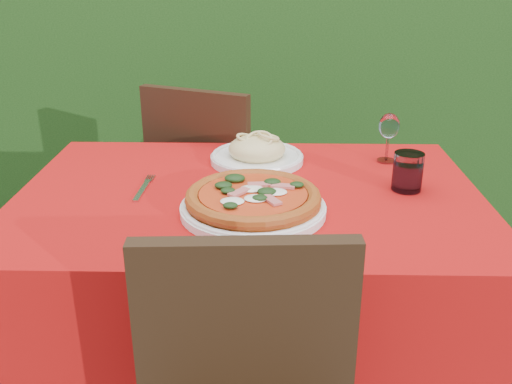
{
  "coord_description": "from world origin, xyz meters",
  "views": [
    {
      "loc": [
        0.05,
        -1.43,
        1.35
      ],
      "look_at": [
        0.02,
        -0.05,
        0.77
      ],
      "focal_mm": 40.0,
      "sensor_mm": 36.0,
      "label": 1
    }
  ],
  "objects_px": {
    "chair_far": "(210,185)",
    "pasta_plate": "(257,153)",
    "wine_glass": "(389,128)",
    "pizza_plate": "(253,201)",
    "fork": "(142,190)",
    "water_glass": "(408,174)"
  },
  "relations": [
    {
      "from": "chair_far",
      "to": "pizza_plate",
      "type": "relative_size",
      "value": 2.17
    },
    {
      "from": "pasta_plate",
      "to": "fork",
      "type": "relative_size",
      "value": 1.41
    },
    {
      "from": "chair_far",
      "to": "wine_glass",
      "type": "distance_m",
      "value": 0.76
    },
    {
      "from": "water_glass",
      "to": "fork",
      "type": "height_order",
      "value": "water_glass"
    },
    {
      "from": "chair_far",
      "to": "water_glass",
      "type": "height_order",
      "value": "chair_far"
    },
    {
      "from": "chair_far",
      "to": "pizza_plate",
      "type": "height_order",
      "value": "chair_far"
    },
    {
      "from": "pizza_plate",
      "to": "pasta_plate",
      "type": "distance_m",
      "value": 0.38
    },
    {
      "from": "chair_far",
      "to": "pasta_plate",
      "type": "height_order",
      "value": "chair_far"
    },
    {
      "from": "wine_glass",
      "to": "fork",
      "type": "bearing_deg",
      "value": -160.05
    },
    {
      "from": "pizza_plate",
      "to": "water_glass",
      "type": "relative_size",
      "value": 3.97
    },
    {
      "from": "wine_glass",
      "to": "pizza_plate",
      "type": "bearing_deg",
      "value": -136.17
    },
    {
      "from": "wine_glass",
      "to": "water_glass",
      "type": "bearing_deg",
      "value": -87.15
    },
    {
      "from": "chair_far",
      "to": "wine_glass",
      "type": "height_order",
      "value": "chair_far"
    },
    {
      "from": "pizza_plate",
      "to": "fork",
      "type": "bearing_deg",
      "value": 157.02
    },
    {
      "from": "water_glass",
      "to": "fork",
      "type": "bearing_deg",
      "value": -177.8
    },
    {
      "from": "chair_far",
      "to": "pizza_plate",
      "type": "xyz_separation_m",
      "value": [
        0.18,
        -0.73,
        0.25
      ]
    },
    {
      "from": "pasta_plate",
      "to": "wine_glass",
      "type": "xyz_separation_m",
      "value": [
        0.4,
        0.01,
        0.08
      ]
    },
    {
      "from": "chair_far",
      "to": "fork",
      "type": "distance_m",
      "value": 0.65
    },
    {
      "from": "chair_far",
      "to": "fork",
      "type": "relative_size",
      "value": 4.48
    },
    {
      "from": "water_glass",
      "to": "pasta_plate",
      "type": "bearing_deg",
      "value": 152.04
    },
    {
      "from": "water_glass",
      "to": "chair_far",
      "type": "bearing_deg",
      "value": 136.49
    },
    {
      "from": "pasta_plate",
      "to": "chair_far",
      "type": "bearing_deg",
      "value": 118.0
    }
  ]
}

